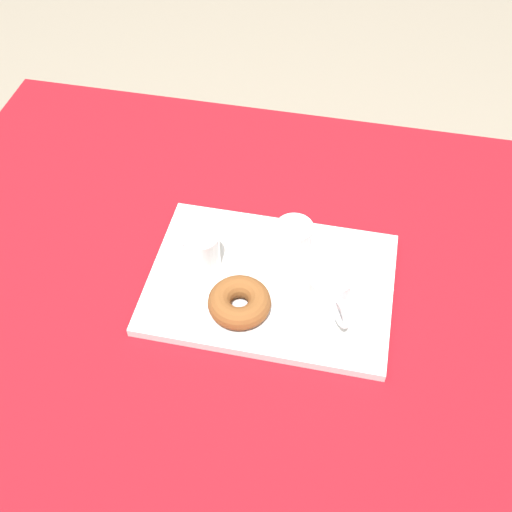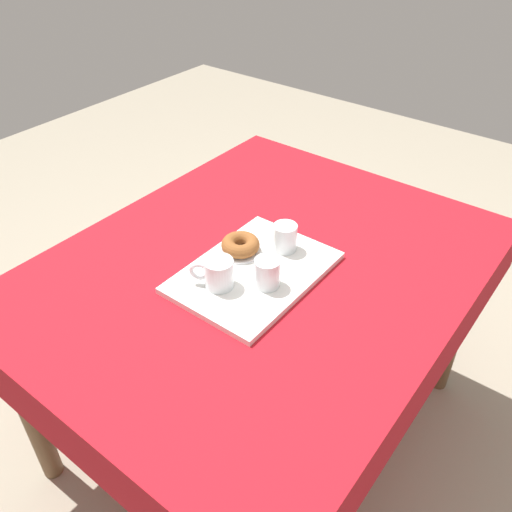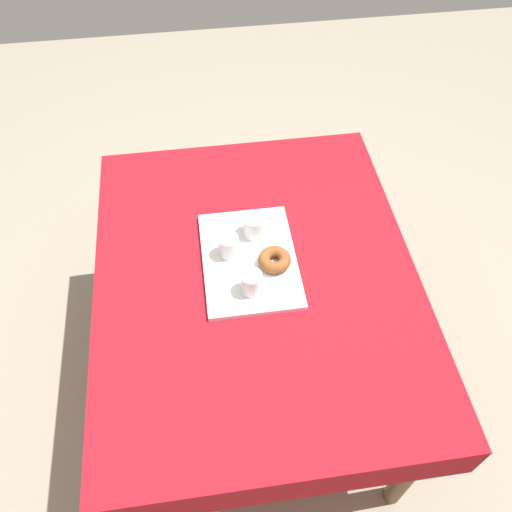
{
  "view_description": "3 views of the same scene",
  "coord_description": "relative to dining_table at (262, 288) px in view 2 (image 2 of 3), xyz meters",
  "views": [
    {
      "loc": [
        0.18,
        -0.7,
        1.68
      ],
      "look_at": [
        0.02,
        0.04,
        0.8
      ],
      "focal_mm": 44.96,
      "sensor_mm": 36.0,
      "label": 1
    },
    {
      "loc": [
        0.95,
        0.71,
        1.68
      ],
      "look_at": [
        0.03,
        0.0,
        0.8
      ],
      "focal_mm": 37.3,
      "sensor_mm": 36.0,
      "label": 2
    },
    {
      "loc": [
        -1.03,
        0.15,
        2.16
      ],
      "look_at": [
        0.04,
        -0.0,
        0.8
      ],
      "focal_mm": 36.77,
      "sensor_mm": 36.0,
      "label": 3
    }
  ],
  "objects": [
    {
      "name": "donut_plate_left",
      "position": [
        0.02,
        -0.06,
        0.11
      ],
      "size": [
        0.12,
        0.12,
        0.01
      ],
      "primitive_type": "cylinder",
      "color": "silver",
      "rests_on": "serving_tray"
    },
    {
      "name": "ground_plane",
      "position": [
        0.0,
        0.0,
        -0.66
      ],
      "size": [
        6.0,
        6.0,
        0.0
      ],
      "primitive_type": "plane",
      "color": "gray"
    },
    {
      "name": "water_glass_near",
      "position": [
        0.09,
        0.08,
        0.15
      ],
      "size": [
        0.07,
        0.07,
        0.08
      ],
      "color": "white",
      "rests_on": "serving_tray"
    },
    {
      "name": "sugar_donut_left",
      "position": [
        0.02,
        -0.06,
        0.14
      ],
      "size": [
        0.11,
        0.11,
        0.04
      ],
      "primitive_type": "torus",
      "color": "brown",
      "rests_on": "donut_plate_left"
    },
    {
      "name": "serving_tray",
      "position": [
        0.06,
        0.02,
        0.1
      ],
      "size": [
        0.44,
        0.31,
        0.02
      ],
      "primitive_type": "cube",
      "color": "white",
      "rests_on": "dining_table"
    },
    {
      "name": "dining_table",
      "position": [
        0.0,
        0.0,
        0.0
      ],
      "size": [
        1.34,
        1.07,
        0.75
      ],
      "color": "#A8141E",
      "rests_on": "ground"
    },
    {
      "name": "tea_mug_left",
      "position": [
        0.16,
        -0.02,
        0.15
      ],
      "size": [
        0.08,
        0.11,
        0.08
      ],
      "color": "white",
      "rests_on": "serving_tray"
    },
    {
      "name": "water_glass_far",
      "position": [
        -0.07,
        0.03,
        0.15
      ],
      "size": [
        0.07,
        0.07,
        0.08
      ],
      "color": "white",
      "rests_on": "serving_tray"
    }
  ]
}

